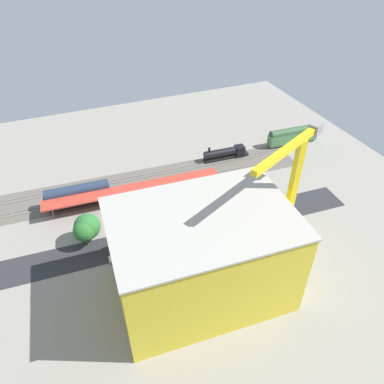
% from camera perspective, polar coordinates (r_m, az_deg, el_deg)
% --- Properties ---
extents(ground_plane, '(154.72, 154.72, 0.00)m').
position_cam_1_polar(ground_plane, '(97.07, -3.80, -4.48)').
color(ground_plane, gray).
rests_on(ground_plane, ground).
extents(rail_bed, '(97.33, 19.39, 0.01)m').
position_cam_1_polar(rail_bed, '(111.41, -6.99, 1.64)').
color(rail_bed, '#665E54').
rests_on(rail_bed, ground).
extents(street_asphalt, '(97.05, 14.31, 0.01)m').
position_cam_1_polar(street_asphalt, '(93.27, -2.70, -6.57)').
color(street_asphalt, '#2D2D33').
rests_on(street_asphalt, ground).
extents(track_rails, '(96.56, 12.97, 0.12)m').
position_cam_1_polar(track_rails, '(111.30, -7.00, 1.71)').
color(track_rails, '#9E9EA8').
rests_on(track_rails, ground).
extents(platform_canopy_near, '(49.34, 7.23, 4.50)m').
position_cam_1_polar(platform_canopy_near, '(101.97, -9.09, 0.55)').
color(platform_canopy_near, '#C63D2D').
rests_on(platform_canopy_near, ground).
extents(locomotive, '(15.39, 3.51, 5.06)m').
position_cam_1_polar(locomotive, '(121.25, 5.43, 6.05)').
color(locomotive, black).
rests_on(locomotive, ground).
extents(passenger_coach, '(18.44, 3.88, 6.20)m').
position_cam_1_polar(passenger_coach, '(133.04, 15.51, 8.57)').
color(passenger_coach, black).
rests_on(passenger_coach, ground).
extents(freight_coach_far, '(17.92, 4.12, 6.28)m').
position_cam_1_polar(freight_coach_far, '(105.00, -17.43, -0.34)').
color(freight_coach_far, black).
rests_on(freight_coach_far, ground).
extents(parked_car_0, '(4.79, 2.13, 1.71)m').
position_cam_1_polar(parked_car_0, '(99.01, 11.87, -3.78)').
color(parked_car_0, black).
rests_on(parked_car_0, ground).
extents(parked_car_1, '(4.83, 1.97, 1.70)m').
position_cam_1_polar(parked_car_1, '(96.03, 7.66, -4.74)').
color(parked_car_1, black).
rests_on(parked_car_1, ground).
extents(parked_car_2, '(4.58, 2.18, 1.72)m').
position_cam_1_polar(parked_car_2, '(92.96, 3.73, -6.15)').
color(parked_car_2, black).
rests_on(parked_car_2, ground).
extents(parked_car_3, '(4.12, 2.03, 1.76)m').
position_cam_1_polar(parked_car_3, '(90.56, -0.96, -7.50)').
color(parked_car_3, black).
rests_on(parked_car_3, ground).
extents(parked_car_4, '(4.58, 2.16, 1.65)m').
position_cam_1_polar(parked_car_4, '(89.56, -5.81, -8.44)').
color(parked_car_4, black).
rests_on(parked_car_4, ground).
extents(parked_car_5, '(4.52, 2.12, 1.60)m').
position_cam_1_polar(parked_car_5, '(88.29, -11.44, -10.06)').
color(parked_car_5, black).
rests_on(parked_car_5, ground).
extents(construction_building, '(35.58, 25.24, 20.24)m').
position_cam_1_polar(construction_building, '(74.19, 1.54, -10.04)').
color(construction_building, yellow).
rests_on(construction_building, ground).
extents(construction_roof_slab, '(36.22, 25.87, 0.40)m').
position_cam_1_polar(construction_roof_slab, '(66.93, 1.69, -4.07)').
color(construction_roof_slab, '#B7B2A8').
rests_on(construction_roof_slab, construction_building).
extents(tower_crane, '(20.39, 10.93, 32.99)m').
position_cam_1_polar(tower_crane, '(77.03, 14.92, -0.53)').
color(tower_crane, gray).
rests_on(tower_crane, ground).
extents(box_truck_0, '(8.40, 3.05, 3.48)m').
position_cam_1_polar(box_truck_0, '(89.84, -9.80, -7.85)').
color(box_truck_0, black).
rests_on(box_truck_0, ground).
extents(street_tree_0, '(6.39, 6.39, 8.05)m').
position_cam_1_polar(street_tree_0, '(91.60, -16.09, -5.22)').
color(street_tree_0, brown).
rests_on(street_tree_0, ground).
extents(street_tree_1, '(5.49, 5.49, 7.54)m').
position_cam_1_polar(street_tree_1, '(90.76, -16.47, -5.83)').
color(street_tree_1, brown).
rests_on(street_tree_1, ground).
extents(street_tree_2, '(5.64, 5.64, 7.97)m').
position_cam_1_polar(street_tree_2, '(96.78, 3.36, -0.63)').
color(street_tree_2, brown).
rests_on(street_tree_2, ground).
extents(traffic_light, '(0.50, 0.36, 7.14)m').
position_cam_1_polar(traffic_light, '(92.85, -5.67, -3.07)').
color(traffic_light, '#333333').
rests_on(traffic_light, ground).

